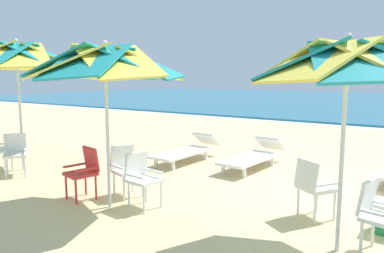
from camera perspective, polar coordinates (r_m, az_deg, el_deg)
ground_plane at (r=6.77m, az=25.42°, el=-10.42°), size 80.00×80.00×0.00m
beach_umbrella_0 at (r=4.37m, az=23.26°, el=8.97°), size 2.22×2.22×2.50m
plastic_chair_0 at (r=5.52m, az=18.54°, el=-8.71°), size 0.61×0.62×0.87m
plastic_chair_1 at (r=4.72m, az=27.34°, el=-11.99°), size 0.54×0.52×0.87m
beach_umbrella_1 at (r=5.62m, az=-13.49°, el=9.51°), size 2.42×2.42×2.57m
plastic_chair_3 at (r=6.34m, az=-10.37°, el=-6.32°), size 0.57×0.55×0.87m
plastic_chair_4 at (r=6.33m, az=-16.63°, el=-6.55°), size 0.52×0.54×0.87m
plastic_chair_5 at (r=5.74m, az=-7.92°, el=-7.74°), size 0.51×0.49×0.87m
beach_umbrella_2 at (r=8.63m, az=-25.90°, el=9.79°), size 2.58×2.58×2.84m
plastic_chair_7 at (r=8.35m, az=-26.08°, el=-3.60°), size 0.62×0.61×0.87m
sun_lounger_2 at (r=8.25m, az=9.68°, el=-4.57°), size 0.75×2.18×0.62m
sun_lounger_3 at (r=8.75m, az=-0.77°, el=-3.75°), size 0.69×2.16×0.62m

